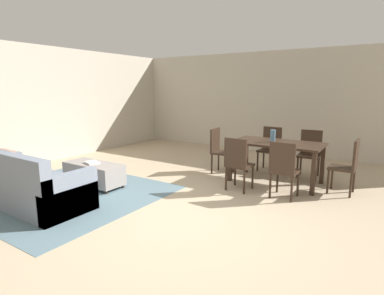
# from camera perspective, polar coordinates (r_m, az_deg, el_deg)

# --- Properties ---
(ground_plane) EXTENTS (10.80, 10.80, 0.00)m
(ground_plane) POSITION_cam_1_polar(r_m,az_deg,el_deg) (4.40, -3.47, -12.31)
(ground_plane) COLOR tan
(wall_back) EXTENTS (9.00, 0.12, 2.70)m
(wall_back) POSITION_cam_1_polar(r_m,az_deg,el_deg) (8.60, 16.84, 7.87)
(wall_back) COLOR #BCB2A0
(wall_back) RESTS_ON ground_plane
(wall_left) EXTENTS (0.12, 11.00, 2.70)m
(wall_left) POSITION_cam_1_polar(r_m,az_deg,el_deg) (7.88, -28.72, 6.78)
(wall_left) COLOR #BCB2A0
(wall_left) RESTS_ON ground_plane
(area_rug) EXTENTS (3.00, 2.80, 0.01)m
(area_rug) POSITION_cam_1_polar(r_m,az_deg,el_deg) (5.63, -22.28, -7.81)
(area_rug) COLOR slate
(area_rug) RESTS_ON ground_plane
(couch) EXTENTS (2.11, 0.86, 0.86)m
(couch) POSITION_cam_1_polar(r_m,az_deg,el_deg) (5.32, -28.29, -6.18)
(couch) COLOR slate
(couch) RESTS_ON ground_plane
(ottoman_table) EXTENTS (1.13, 0.48, 0.42)m
(ottoman_table) POSITION_cam_1_polar(r_m,az_deg,el_deg) (5.83, -17.61, -4.49)
(ottoman_table) COLOR gray
(ottoman_table) RESTS_ON ground_plane
(dining_table) EXTENTS (1.62, 0.88, 0.76)m
(dining_table) POSITION_cam_1_polar(r_m,az_deg,el_deg) (5.89, 15.28, 0.04)
(dining_table) COLOR #332319
(dining_table) RESTS_ON ground_plane
(dining_chair_near_left) EXTENTS (0.41, 0.41, 0.92)m
(dining_chair_near_left) POSITION_cam_1_polar(r_m,az_deg,el_deg) (5.28, 8.42, -2.50)
(dining_chair_near_left) COLOR #332319
(dining_chair_near_left) RESTS_ON ground_plane
(dining_chair_near_right) EXTENTS (0.41, 0.41, 0.92)m
(dining_chair_near_right) POSITION_cam_1_polar(r_m,az_deg,el_deg) (5.06, 16.51, -3.44)
(dining_chair_near_right) COLOR #332319
(dining_chair_near_right) RESTS_ON ground_plane
(dining_chair_far_left) EXTENTS (0.41, 0.41, 0.92)m
(dining_chair_far_left) POSITION_cam_1_polar(r_m,az_deg,el_deg) (6.80, 14.22, 0.28)
(dining_chair_far_left) COLOR #332319
(dining_chair_far_left) RESTS_ON ground_plane
(dining_chair_far_right) EXTENTS (0.42, 0.42, 0.92)m
(dining_chair_far_right) POSITION_cam_1_polar(r_m,az_deg,el_deg) (6.53, 20.88, -0.54)
(dining_chair_far_right) COLOR #332319
(dining_chair_far_right) RESTS_ON ground_plane
(dining_chair_head_east) EXTENTS (0.41, 0.41, 0.92)m
(dining_chair_head_east) POSITION_cam_1_polar(r_m,az_deg,el_deg) (5.67, 26.85, -2.64)
(dining_chair_head_east) COLOR #332319
(dining_chair_head_east) RESTS_ON ground_plane
(dining_chair_head_west) EXTENTS (0.43, 0.43, 0.92)m
(dining_chair_head_west) POSITION_cam_1_polar(r_m,az_deg,el_deg) (6.40, 5.03, -0.08)
(dining_chair_head_west) COLOR #332319
(dining_chair_head_west) RESTS_ON ground_plane
(vase_centerpiece) EXTENTS (0.09, 0.09, 0.23)m
(vase_centerpiece) POSITION_cam_1_polar(r_m,az_deg,el_deg) (5.83, 14.65, 2.06)
(vase_centerpiece) COLOR slate
(vase_centerpiece) RESTS_ON dining_table
(book_on_ottoman) EXTENTS (0.31, 0.27, 0.03)m
(book_on_ottoman) POSITION_cam_1_polar(r_m,az_deg,el_deg) (5.77, -17.93, -2.65)
(book_on_ottoman) COLOR silver
(book_on_ottoman) RESTS_ON ottoman_table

